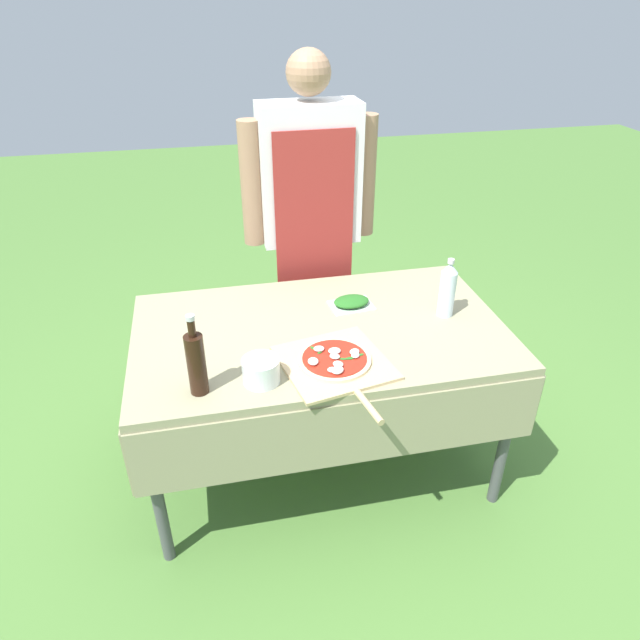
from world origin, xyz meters
The scene contains 8 objects.
ground_plane centered at (0.00, 0.00, 0.00)m, with size 12.00×12.00×0.00m, color #517F38.
prep_table centered at (0.00, 0.00, 0.65)m, with size 1.51×0.90×0.73m.
person_cook centered at (0.09, 0.64, 1.00)m, with size 0.64×0.21×1.70m.
pizza_on_peel centered at (0.00, -0.26, 0.75)m, with size 0.44×0.57×0.05m.
oil_bottle centered at (-0.49, -0.31, 0.85)m, with size 0.06×0.06×0.30m.
water_bottle centered at (0.53, 0.00, 0.85)m, with size 0.07×0.07×0.26m.
herb_container centered at (0.17, 0.15, 0.75)m, with size 0.19×0.15×0.04m.
mixing_tub centered at (-0.27, -0.30, 0.78)m, with size 0.13×0.13×0.09m, color silver.
Camera 1 is at (-0.41, -1.91, 1.95)m, focal length 32.00 mm.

